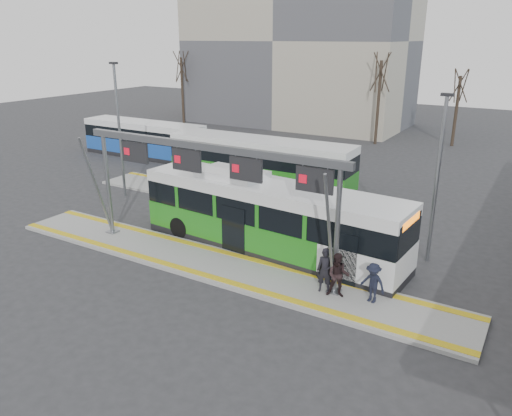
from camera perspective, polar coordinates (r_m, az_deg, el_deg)
The scene contains 18 objects.
ground at distance 22.06m, azimuth -4.83°, elevation -6.61°, with size 120.00×120.00×0.00m, color #2D2D30.
platform_main at distance 22.03m, azimuth -4.83°, elevation -6.44°, with size 22.00×3.00×0.15m, color gray.
platform_second at distance 30.26m, azimuth -2.16°, elevation 0.86°, with size 20.00×3.00×0.15m, color gray.
tactile_main at distance 21.99m, azimuth -4.84°, elevation -6.24°, with size 22.00×2.65×0.02m.
tactile_second at distance 31.16m, azimuth -1.00°, elevation 1.57°, with size 20.00×0.35×0.02m.
gantry at distance 20.97m, azimuth -5.52°, elevation 4.52°, with size 13.00×1.68×5.20m.
apartment_block at distance 58.05m, azimuth 4.96°, elevation 18.73°, with size 24.50×12.50×18.40m.
hero_bus at distance 22.93m, azimuth 1.49°, elevation -1.11°, with size 13.08×3.61×3.55m.
bg_bus_green at distance 33.08m, azimuth 0.46°, elevation 5.16°, with size 12.77×3.01×3.18m.
bg_bus_blue at distance 42.56m, azimuth -12.67°, elevation 7.66°, with size 11.09×2.57×2.89m.
passenger_a at distance 19.40m, azimuth 7.91°, elevation -7.09°, with size 0.65×0.43×1.79m, color black.
passenger_b at distance 19.15m, azimuth 9.38°, elevation -7.61°, with size 0.85×0.66×1.75m, color black.
passenger_c at distance 19.07m, azimuth 13.20°, elevation -8.33°, with size 1.01×0.58×1.56m, color black.
tree_left at distance 47.20m, azimuth 14.06°, elevation 14.77°, with size 1.40×1.40×8.46m.
tree_mid at distance 48.52m, azimuth 22.23°, elevation 12.78°, with size 1.40×1.40×7.04m.
tree_far at distance 58.19m, azimuth -8.54°, elevation 15.66°, with size 1.40×1.40×8.22m.
lamp_west at distance 31.40m, azimuth -15.36°, elevation 8.82°, with size 0.50×0.25×8.11m.
lamp_east at distance 22.48m, azimuth 20.02°, elevation 3.45°, with size 0.50×0.25×7.37m.
Camera 1 is at (11.80, -16.00, 9.56)m, focal length 35.00 mm.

